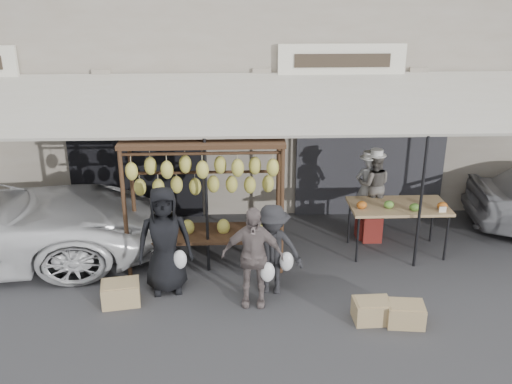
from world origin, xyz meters
TOP-DOWN VIEW (x-y plane):
  - ground_plane at (0.00, 0.00)m, footprint 90.00×90.00m
  - shophouse at (-0.00, 6.50)m, footprint 24.00×6.15m
  - awning at (0.01, 2.28)m, footprint 10.00×2.35m
  - banana_rack at (-1.04, 1.36)m, footprint 2.60×0.90m
  - produce_table at (2.31, 1.68)m, footprint 1.70×0.90m
  - vendor_left at (1.88, 2.29)m, footprint 0.44×0.29m
  - vendor_right at (1.99, 2.20)m, footprint 0.65×0.54m
  - customer_left at (-1.63, 0.55)m, footprint 0.91×0.66m
  - customer_mid at (-0.30, 0.10)m, footprint 0.95×0.47m
  - customer_right at (0.01, 0.42)m, footprint 1.02×0.68m
  - stool_left at (1.88, 2.29)m, footprint 0.37×0.37m
  - stool_right at (1.99, 2.20)m, footprint 0.38×0.38m
  - crate_near_a at (1.40, -0.43)m, footprint 0.54×0.41m
  - crate_near_b at (1.86, -0.53)m, footprint 0.56×0.45m
  - crate_far at (-2.29, 0.18)m, footprint 0.62×0.51m

SIDE VIEW (x-z plane):
  - ground_plane at x=0.00m, z-range 0.00..0.00m
  - crate_near_b at x=1.86m, z-range 0.00..0.31m
  - crate_near_a at x=1.40m, z-range 0.00..0.31m
  - crate_far at x=-2.29m, z-range 0.00..0.34m
  - stool_left at x=1.88m, z-range 0.00..0.42m
  - stool_right at x=1.99m, z-range 0.00..0.50m
  - customer_right at x=0.01m, z-range 0.00..1.46m
  - customer_mid at x=-0.30m, z-range 0.00..1.57m
  - customer_left at x=-1.63m, z-range 0.00..1.72m
  - produce_table at x=2.31m, z-range 0.34..1.38m
  - vendor_left at x=1.88m, z-range 0.42..1.62m
  - vendor_right at x=1.99m, z-range 0.50..1.69m
  - banana_rack at x=-1.04m, z-range 0.45..2.69m
  - awning at x=0.01m, z-range 1.12..4.03m
  - shophouse at x=0.00m, z-range 0.00..7.30m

